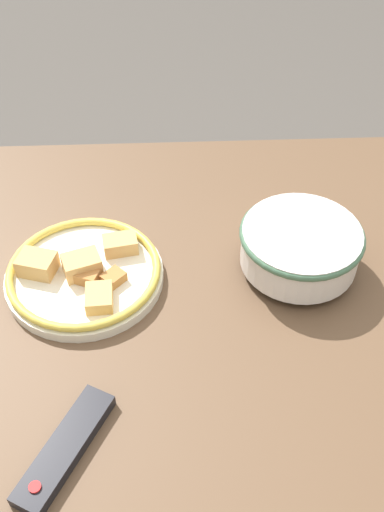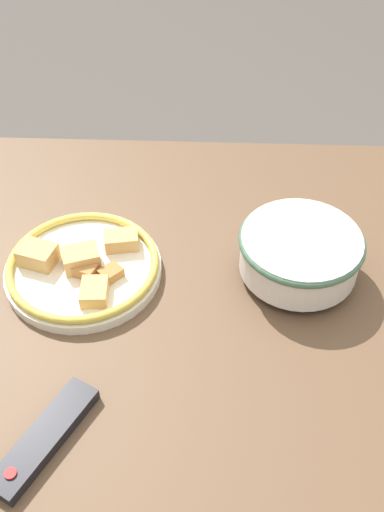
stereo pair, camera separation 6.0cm
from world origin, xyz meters
name	(u,v)px [view 2 (the right image)]	position (x,y,z in m)	size (l,w,h in m)	color
ground_plane	(203,488)	(0.00, 0.00, 0.00)	(8.00, 8.00, 0.00)	#4C4742
dining_table	(208,330)	(0.00, 0.00, 0.65)	(1.51, 0.94, 0.72)	brown
noodle_bowl	(302,253)	(-0.15, -0.07, 0.77)	(0.21, 0.21, 0.09)	silver
food_plate	(85,267)	(0.22, -0.06, 0.74)	(0.27, 0.27, 0.05)	silver
tv_remote	(47,438)	(0.22, 0.26, 0.73)	(0.13, 0.19, 0.02)	black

